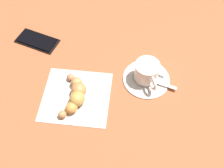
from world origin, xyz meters
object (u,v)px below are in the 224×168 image
at_px(napkin, 76,96).
at_px(espresso_cup, 147,72).
at_px(teaspoon, 148,79).
at_px(croissant, 76,94).
at_px(cell_phone, 37,40).
at_px(saucer, 146,78).
at_px(sugar_packet, 155,70).

bearing_deg(napkin, espresso_cup, 19.83).
relative_size(teaspoon, napkin, 0.66).
relative_size(croissant, cell_phone, 0.98).
xyz_separation_m(saucer, cell_phone, (-0.34, 0.13, 0.00)).
bearing_deg(sugar_packet, napkin, 47.18).
height_order(saucer, espresso_cup, espresso_cup).
height_order(espresso_cup, teaspoon, espresso_cup).
height_order(saucer, cell_phone, same).
height_order(sugar_packet, napkin, sugar_packet).
xyz_separation_m(napkin, cell_phone, (-0.15, 0.19, 0.00)).
relative_size(teaspoon, sugar_packet, 1.91).
bearing_deg(saucer, teaspoon, -50.54).
bearing_deg(cell_phone, teaspoon, -20.97).
xyz_separation_m(teaspoon, napkin, (-0.20, -0.06, -0.01)).
bearing_deg(napkin, cell_phone, 127.80).
bearing_deg(cell_phone, sugar_packet, -15.56).
height_order(teaspoon, sugar_packet, teaspoon).
relative_size(sugar_packet, croissant, 0.43).
distance_m(espresso_cup, cell_phone, 0.37).
bearing_deg(napkin, croissant, -66.64).
distance_m(sugar_packet, cell_phone, 0.38).
relative_size(espresso_cup, sugar_packet, 1.49).
distance_m(espresso_cup, napkin, 0.21).
bearing_deg(croissant, saucer, 20.70).
height_order(sugar_packet, croissant, croissant).
bearing_deg(teaspoon, saucer, 129.46).
height_order(espresso_cup, cell_phone, espresso_cup).
xyz_separation_m(espresso_cup, sugar_packet, (0.03, 0.02, -0.02)).
relative_size(teaspoon, cell_phone, 0.81).
xyz_separation_m(espresso_cup, napkin, (-0.19, -0.07, -0.03)).
bearing_deg(espresso_cup, saucer, -34.07).
bearing_deg(teaspoon, sugar_packet, 59.04).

